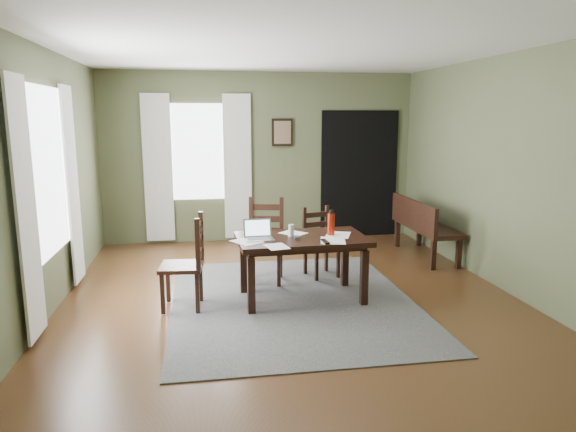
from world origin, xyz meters
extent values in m
cube|color=#492C16|center=(0.00, 0.00, -0.01)|extent=(5.00, 6.00, 0.01)
cube|color=#535A3B|center=(0.00, 3.00, 1.35)|extent=(5.00, 0.02, 2.70)
cube|color=#535A3B|center=(0.00, -3.00, 1.35)|extent=(5.00, 0.02, 2.70)
cube|color=#535A3B|center=(-2.50, 0.00, 1.35)|extent=(0.02, 6.00, 2.70)
cube|color=#535A3B|center=(2.50, 0.00, 1.35)|extent=(0.02, 6.00, 2.70)
cube|color=white|center=(0.00, 0.00, 2.70)|extent=(5.00, 6.00, 0.02)
cube|color=#464646|center=(0.00, 0.00, 0.01)|extent=(2.60, 3.20, 0.01)
cube|color=black|center=(0.11, 0.07, 0.68)|extent=(1.43, 0.90, 0.06)
cube|color=black|center=(0.11, 0.07, 0.63)|extent=(1.28, 0.74, 0.05)
cube|color=black|center=(-0.48, -0.29, 0.31)|extent=(0.08, 0.08, 0.60)
cube|color=black|center=(-0.51, 0.37, 0.31)|extent=(0.08, 0.08, 0.60)
cube|color=black|center=(0.73, -0.23, 0.31)|extent=(0.08, 0.08, 0.60)
cube|color=black|center=(0.71, 0.42, 0.31)|extent=(0.08, 0.08, 0.60)
cube|color=black|center=(-1.18, 0.00, 0.46)|extent=(0.47, 0.47, 0.04)
cube|color=black|center=(-1.34, 0.19, 0.22)|extent=(0.05, 0.05, 0.42)
cube|color=black|center=(-0.99, 0.15, 0.22)|extent=(0.05, 0.05, 0.42)
cube|color=black|center=(-1.37, -0.16, 0.22)|extent=(0.05, 0.05, 0.42)
cube|color=black|center=(-1.02, -0.20, 0.22)|extent=(0.05, 0.05, 0.42)
cube|color=black|center=(-0.97, 0.16, 0.74)|extent=(0.05, 0.05, 0.54)
cube|color=black|center=(-1.00, -0.21, 0.74)|extent=(0.05, 0.05, 0.54)
cube|color=black|center=(-0.98, -0.02, 0.59)|extent=(0.06, 0.32, 0.07)
cube|color=black|center=(-0.98, -0.02, 0.74)|extent=(0.06, 0.32, 0.07)
cube|color=black|center=(-0.98, -0.02, 0.88)|extent=(0.06, 0.32, 0.07)
cube|color=black|center=(-0.21, 0.72, 0.47)|extent=(0.53, 0.53, 0.04)
cube|color=black|center=(-0.43, 0.58, 0.23)|extent=(0.05, 0.05, 0.43)
cube|color=black|center=(-0.35, 0.93, 0.23)|extent=(0.05, 0.05, 0.43)
cube|color=black|center=(-0.07, 0.51, 0.23)|extent=(0.05, 0.05, 0.43)
cube|color=black|center=(0.00, 0.86, 0.23)|extent=(0.05, 0.05, 0.43)
cube|color=black|center=(-0.36, 0.96, 0.75)|extent=(0.06, 0.06, 0.55)
cube|color=black|center=(0.02, 0.88, 0.75)|extent=(0.06, 0.06, 0.55)
cube|color=black|center=(-0.17, 0.92, 0.60)|extent=(0.33, 0.09, 0.07)
cube|color=black|center=(-0.17, 0.92, 0.75)|extent=(0.33, 0.09, 0.07)
cube|color=black|center=(-0.17, 0.92, 0.90)|extent=(0.33, 0.09, 0.07)
cube|color=black|center=(0.52, 0.83, 0.40)|extent=(0.47, 0.47, 0.04)
cube|color=black|center=(0.41, 0.64, 0.20)|extent=(0.04, 0.04, 0.37)
cube|color=black|center=(0.33, 0.94, 0.20)|extent=(0.04, 0.04, 0.37)
cube|color=black|center=(0.71, 0.72, 0.20)|extent=(0.04, 0.04, 0.37)
cube|color=black|center=(0.63, 1.02, 0.20)|extent=(0.04, 0.04, 0.37)
cube|color=black|center=(0.32, 0.95, 0.64)|extent=(0.05, 0.05, 0.47)
cube|color=black|center=(0.63, 1.04, 0.64)|extent=(0.05, 0.05, 0.47)
cube|color=black|center=(0.47, 1.00, 0.52)|extent=(0.28, 0.10, 0.06)
cube|color=black|center=(0.47, 1.00, 0.64)|extent=(0.28, 0.10, 0.06)
cube|color=black|center=(0.47, 1.00, 0.77)|extent=(0.28, 0.10, 0.06)
cube|color=black|center=(2.22, 1.51, 0.45)|extent=(0.48, 1.49, 0.06)
cube|color=black|center=(2.40, 0.87, 0.21)|extent=(0.06, 0.06, 0.41)
cube|color=black|center=(2.04, 0.87, 0.21)|extent=(0.06, 0.06, 0.41)
cube|color=black|center=(2.40, 2.14, 0.21)|extent=(0.06, 0.06, 0.41)
cube|color=black|center=(2.04, 2.14, 0.21)|extent=(0.06, 0.06, 0.41)
cube|color=black|center=(2.01, 1.51, 0.66)|extent=(0.05, 1.49, 0.36)
cube|color=#B7B7BC|center=(-0.36, 0.00, 0.72)|extent=(0.31, 0.23, 0.02)
cube|color=#B7B7BC|center=(-0.37, 0.11, 0.82)|extent=(0.31, 0.07, 0.20)
cube|color=silver|center=(-0.37, 0.10, 0.82)|extent=(0.27, 0.05, 0.16)
cube|color=#3F3F42|center=(-0.36, -0.01, 0.73)|extent=(0.26, 0.14, 0.00)
cube|color=#3F3F42|center=(0.04, -0.03, 0.73)|extent=(0.06, 0.10, 0.03)
cube|color=black|center=(0.30, -0.23, 0.72)|extent=(0.06, 0.19, 0.02)
cylinder|color=silver|center=(0.00, 0.09, 0.78)|extent=(0.06, 0.06, 0.13)
cylinder|color=#B6220E|center=(0.45, 0.09, 0.83)|extent=(0.10, 0.10, 0.24)
cylinder|color=black|center=(0.45, 0.09, 0.97)|extent=(0.06, 0.06, 0.04)
cube|color=white|center=(-0.50, -0.07, 0.71)|extent=(0.37, 0.39, 0.00)
cube|color=white|center=(0.40, -0.17, 0.71)|extent=(0.32, 0.38, 0.00)
cube|color=white|center=(0.05, 0.25, 0.71)|extent=(0.34, 0.35, 0.00)
cube|color=white|center=(0.52, 0.08, 0.71)|extent=(0.36, 0.40, 0.00)
cube|color=white|center=(-0.22, -0.32, 0.71)|extent=(0.26, 0.30, 0.00)
cube|color=white|center=(-2.47, 0.20, 1.45)|extent=(0.01, 1.30, 1.70)
cube|color=white|center=(-1.00, 2.97, 1.45)|extent=(1.00, 0.01, 1.50)
cube|color=silver|center=(-2.44, -0.62, 1.20)|extent=(0.03, 0.48, 2.30)
cube|color=silver|center=(-2.44, 1.02, 1.20)|extent=(0.03, 0.48, 2.30)
cube|color=silver|center=(-1.62, 2.94, 1.20)|extent=(0.44, 0.03, 2.30)
cube|color=silver|center=(-0.38, 2.94, 1.20)|extent=(0.44, 0.03, 2.30)
cube|color=black|center=(0.35, 2.97, 1.75)|extent=(0.34, 0.03, 0.44)
cube|color=brown|center=(0.35, 2.96, 1.75)|extent=(0.27, 0.01, 0.36)
cube|color=black|center=(1.65, 2.97, 1.05)|extent=(1.30, 0.03, 2.10)
camera|label=1|loc=(-0.92, -5.27, 1.99)|focal=32.00mm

